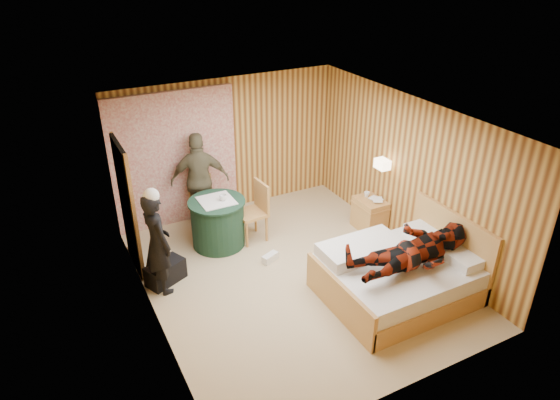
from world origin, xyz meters
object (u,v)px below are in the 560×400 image
round_table (218,222)px  man_at_table (200,180)px  wall_lamp (383,164)px  man_on_bed (416,243)px  nightstand (370,214)px  duffel_bag (166,272)px  woman_standing (157,243)px  chair_far (203,198)px  bed (398,275)px  chair_near (256,207)px

round_table → man_at_table: bearing=90.0°
wall_lamp → man_on_bed: bearing=-113.7°
nightstand → round_table: (-2.55, 0.74, 0.12)m
duffel_bag → woman_standing: bearing=-147.5°
chair_far → nightstand: bearing=-28.0°
bed → nightstand: bearing=65.9°
nightstand → man_on_bed: size_ratio=0.33×
duffel_bag → man_on_bed: size_ratio=0.33×
chair_near → man_at_table: 1.13m
bed → round_table: bearing=126.5°
nightstand → man_on_bed: man_on_bed is taller
wall_lamp → duffel_bag: 3.87m
nightstand → chair_near: bearing=161.4°
bed → man_at_table: size_ratio=1.18×
nightstand → man_on_bed: 2.16m
duffel_bag → man_on_bed: man_on_bed is taller
duffel_bag → man_at_table: 1.91m
chair_far → duffel_bag: size_ratio=1.61×
bed → chair_far: 3.65m
chair_far → man_on_bed: man_on_bed is taller
chair_far → chair_near: 1.06m
bed → duffel_bag: (-2.89, 1.81, -0.15)m
wall_lamp → duffel_bag: (-3.69, 0.28, -1.14)m
wall_lamp → bed: wall_lamp is taller
man_at_table → man_on_bed: 3.90m
duffel_bag → round_table: bearing=4.9°
bed → woman_standing: (-2.97, 1.67, 0.46)m
man_at_table → man_on_bed: (1.82, -3.44, 0.12)m
nightstand → woman_standing: (-3.73, -0.02, 0.48)m
nightstand → chair_far: bearing=149.9°
round_table → woman_standing: 1.45m
bed → round_table: 3.03m
bed → nightstand: bed is taller
chair_near → chair_far: bearing=-146.5°
chair_near → man_at_table: bearing=-148.0°
chair_far → man_at_table: size_ratio=0.54×
bed → duffel_bag: 3.41m
round_table → nightstand: bearing=-16.2°
chair_near → duffel_bag: 1.86m
nightstand → duffel_bag: 3.65m
woman_standing → man_on_bed: man_on_bed is taller
nightstand → round_table: size_ratio=0.63×
round_table → duffel_bag: 1.28m
bed → man_on_bed: size_ratio=1.15×
wall_lamp → chair_near: (-1.95, 0.80, -0.70)m
bed → man_on_bed: man_on_bed is taller
round_table → chair_near: 0.68m
nightstand → chair_near: 2.03m
chair_near → man_on_bed: man_on_bed is taller
duffel_bag → woman_standing: (-0.09, -0.14, 0.62)m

